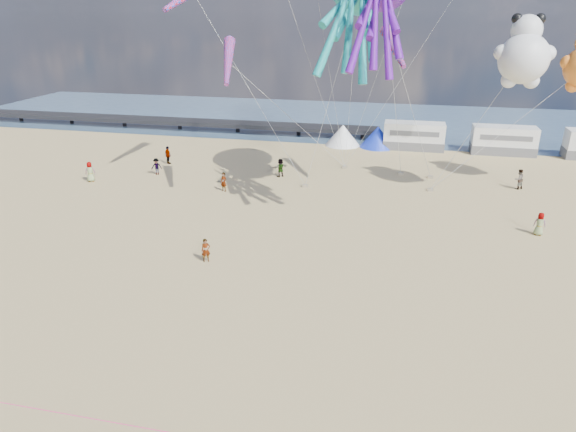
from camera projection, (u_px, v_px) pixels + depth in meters
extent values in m
plane|color=tan|center=(280.00, 361.00, 23.08)|extent=(120.00, 120.00, 0.00)
plane|color=#3C5874|center=(369.00, 120.00, 72.86)|extent=(120.00, 120.00, 0.00)
cube|color=black|center=(151.00, 120.00, 68.14)|extent=(60.00, 3.00, 0.50)
cube|color=silver|center=(414.00, 136.00, 57.53)|extent=(6.60, 2.50, 3.00)
cube|color=silver|center=(504.00, 140.00, 55.62)|extent=(6.60, 2.50, 3.00)
cone|color=white|center=(343.00, 135.00, 59.24)|extent=(4.00, 4.00, 2.40)
cone|color=#1933CC|center=(378.00, 137.00, 58.44)|extent=(4.00, 4.00, 2.40)
imported|color=tan|center=(206.00, 250.00, 31.92)|extent=(0.66, 0.59, 1.53)
imported|color=#7F6659|center=(90.00, 172.00, 46.78)|extent=(0.80, 0.71, 1.85)
imported|color=#7F6659|center=(519.00, 179.00, 44.84)|extent=(1.04, 0.95, 1.79)
imported|color=#7F6659|center=(157.00, 167.00, 48.78)|extent=(0.87, 0.73, 1.60)
imported|color=#7F6659|center=(168.00, 155.00, 52.18)|extent=(1.35, 1.23, 1.82)
imported|color=#7F6659|center=(280.00, 168.00, 48.17)|extent=(1.01, 1.03, 1.74)
imported|color=#7F6659|center=(224.00, 182.00, 44.31)|extent=(1.63, 0.95, 1.67)
imported|color=#7F6659|center=(540.00, 224.00, 35.65)|extent=(0.70, 0.58, 1.66)
cube|color=gray|center=(305.00, 186.00, 45.61)|extent=(0.50, 0.35, 0.22)
cube|color=gray|center=(401.00, 173.00, 49.09)|extent=(0.50, 0.35, 0.22)
cube|color=gray|center=(430.00, 190.00, 44.61)|extent=(0.50, 0.35, 0.22)
cube|color=gray|center=(430.00, 177.00, 48.00)|extent=(0.50, 0.35, 0.22)
cube|color=gray|center=(345.00, 167.00, 50.99)|extent=(0.50, 0.35, 0.22)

